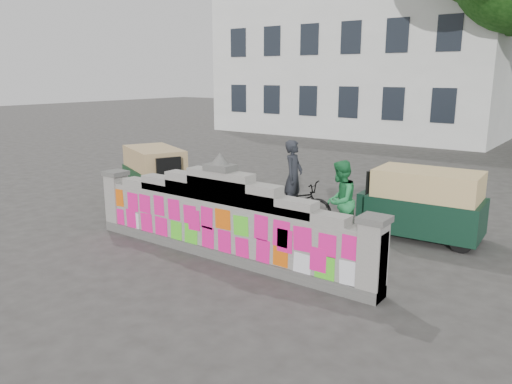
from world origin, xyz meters
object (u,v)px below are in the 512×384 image
cyclist_bike (293,201)px  cyclist_rider (293,187)px  pedestrian (340,201)px  rickshaw_left (156,173)px  rickshaw_right (423,203)px

cyclist_bike → cyclist_rider: size_ratio=1.12×
pedestrian → rickshaw_left: 5.66m
cyclist_bike → rickshaw_right: 2.90m
cyclist_rider → rickshaw_left: (-4.17, -0.45, -0.09)m
rickshaw_left → rickshaw_right: size_ratio=1.00×
cyclist_rider → rickshaw_left: 4.19m
pedestrian → rickshaw_left: pedestrian is taller
pedestrian → cyclist_rider: bearing=-117.8°
cyclist_rider → rickshaw_right: size_ratio=0.63×
cyclist_bike → rickshaw_left: size_ratio=0.71×
rickshaw_left → rickshaw_right: 7.07m
cyclist_rider → pedestrian: size_ratio=0.99×
cyclist_bike → pedestrian: size_ratio=1.12×
cyclist_rider → rickshaw_right: cyclist_rider is taller
cyclist_rider → cyclist_bike: bearing=-0.0°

